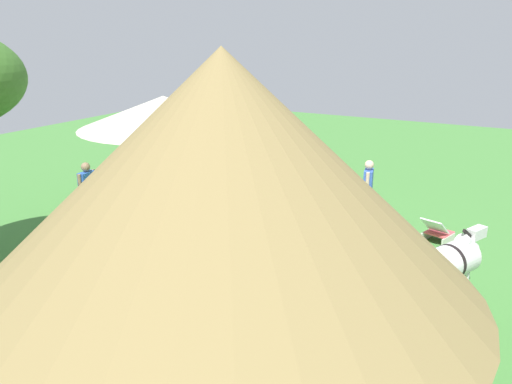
# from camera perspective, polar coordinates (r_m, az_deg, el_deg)

# --- Properties ---
(ground_plane) EXTENTS (36.00, 36.00, 0.00)m
(ground_plane) POSITION_cam_1_polar(r_m,az_deg,el_deg) (12.41, 5.61, -4.84)
(ground_plane) COLOR #427E37
(thatched_hut) EXTENTS (5.61, 5.61, 4.60)m
(thatched_hut) POSITION_cam_1_polar(r_m,az_deg,el_deg) (5.56, -3.51, -6.21)
(thatched_hut) COLOR beige
(thatched_hut) RESTS_ON ground_plane
(shade_umbrella) EXTENTS (4.16, 4.16, 3.25)m
(shade_umbrella) POSITION_cam_1_polar(r_m,az_deg,el_deg) (12.64, -10.36, 8.86)
(shade_umbrella) COLOR brown
(shade_umbrella) RESTS_ON ground_plane
(patio_dining_table) EXTENTS (1.70, 1.06, 0.74)m
(patio_dining_table) POSITION_cam_1_polar(r_m,az_deg,el_deg) (13.14, -9.83, -0.66)
(patio_dining_table) COLOR silver
(patio_dining_table) RESTS_ON ground_plane
(patio_chair_east_end) EXTENTS (0.47, 0.45, 0.90)m
(patio_chair_east_end) POSITION_cam_1_polar(r_m,az_deg,el_deg) (12.18, -13.27, -3.06)
(patio_chair_east_end) COLOR silver
(patio_chair_east_end) RESTS_ON ground_plane
(patio_chair_near_lawn) EXTENTS (0.43, 0.45, 0.90)m
(patio_chair_near_lawn) POSITION_cam_1_polar(r_m,az_deg,el_deg) (12.41, -5.10, -2.25)
(patio_chair_near_lawn) COLOR silver
(patio_chair_near_lawn) RESTS_ON ground_plane
(patio_chair_near_hut) EXTENTS (0.47, 0.45, 0.90)m
(patio_chair_near_hut) POSITION_cam_1_polar(r_m,az_deg,el_deg) (14.24, -6.78, 0.33)
(patio_chair_near_hut) COLOR silver
(patio_chair_near_hut) RESTS_ON ground_plane
(patio_chair_west_end) EXTENTS (0.44, 0.45, 0.90)m
(patio_chair_west_end) POSITION_cam_1_polar(r_m,az_deg,el_deg) (13.99, -14.20, -0.42)
(patio_chair_west_end) COLOR silver
(patio_chair_west_end) RESTS_ON ground_plane
(guest_beside_umbrella) EXTENTS (0.24, 0.59, 1.64)m
(guest_beside_umbrella) POSITION_cam_1_polar(r_m,az_deg,el_deg) (13.35, -18.46, 0.45)
(guest_beside_umbrella) COLOR black
(guest_beside_umbrella) RESTS_ON ground_plane
(standing_watcher) EXTENTS (0.30, 0.59, 1.68)m
(standing_watcher) POSITION_cam_1_polar(r_m,az_deg,el_deg) (13.05, 12.51, 0.66)
(standing_watcher) COLOR black
(standing_watcher) RESTS_ON ground_plane
(striped_lounge_chair) EXTENTS (0.74, 0.91, 0.66)m
(striped_lounge_chair) POSITION_cam_1_polar(r_m,az_deg,el_deg) (12.57, 19.77, -4.29)
(striped_lounge_chair) COLOR #CD4A4E
(striped_lounge_chair) RESTS_ON ground_plane
(zebra_nearest_camera) EXTENTS (2.34, 0.85, 1.59)m
(zebra_nearest_camera) POSITION_cam_1_polar(r_m,az_deg,el_deg) (10.21, -9.98, -3.75)
(zebra_nearest_camera) COLOR silver
(zebra_nearest_camera) RESTS_ON ground_plane
(zebra_by_umbrella) EXTENTS (1.16, 2.12, 1.54)m
(zebra_by_umbrella) POSITION_cam_1_polar(r_m,az_deg,el_deg) (11.69, 7.08, -1.06)
(zebra_by_umbrella) COLOR silver
(zebra_by_umbrella) RESTS_ON ground_plane
(zebra_toward_hut) EXTENTS (1.21, 2.13, 1.47)m
(zebra_toward_hut) POSITION_cam_1_polar(r_m,az_deg,el_deg) (9.21, 20.16, -7.87)
(zebra_toward_hut) COLOR silver
(zebra_toward_hut) RESTS_ON ground_plane
(brick_patio_kerb) EXTENTS (2.28, 2.19, 0.08)m
(brick_patio_kerb) POSITION_cam_1_polar(r_m,az_deg,el_deg) (16.35, 2.12, 0.96)
(brick_patio_kerb) COLOR #975144
(brick_patio_kerb) RESTS_ON ground_plane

